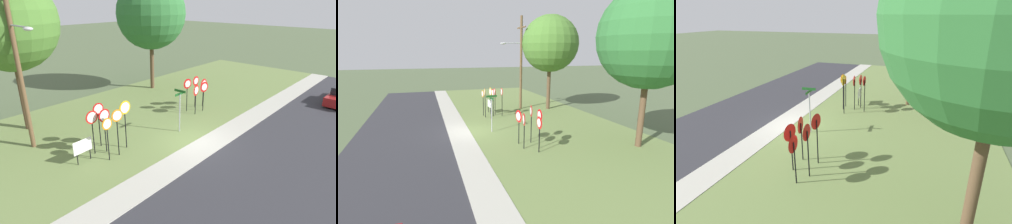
% 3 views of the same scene
% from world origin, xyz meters
% --- Properties ---
extents(ground_plane, '(160.00, 160.00, 0.00)m').
position_xyz_m(ground_plane, '(0.00, 0.00, 0.00)').
color(ground_plane, '#4C5B3D').
extents(road_asphalt, '(44.00, 6.40, 0.01)m').
position_xyz_m(road_asphalt, '(0.00, -4.80, 0.01)').
color(road_asphalt, '#2D2D33').
rests_on(road_asphalt, ground_plane).
extents(sidewalk_strip, '(44.00, 1.60, 0.06)m').
position_xyz_m(sidewalk_strip, '(0.00, -0.80, 0.03)').
color(sidewalk_strip, '#ADAA9E').
rests_on(sidewalk_strip, ground_plane).
extents(grass_median, '(44.00, 12.00, 0.04)m').
position_xyz_m(grass_median, '(0.00, 6.00, 0.02)').
color(grass_median, olive).
rests_on(grass_median, ground_plane).
extents(stop_sign_near_left, '(0.67, 0.10, 2.59)m').
position_xyz_m(stop_sign_near_left, '(-3.94, 3.64, 1.91)').
color(stop_sign_near_left, black).
rests_on(stop_sign_near_left, grass_median).
extents(stop_sign_near_right, '(0.63, 0.11, 2.37)m').
position_xyz_m(stop_sign_near_right, '(-4.58, 2.03, 1.73)').
color(stop_sign_near_right, black).
rests_on(stop_sign_near_right, grass_median).
extents(stop_sign_far_left, '(0.73, 0.11, 2.51)m').
position_xyz_m(stop_sign_far_left, '(-4.13, 2.85, 1.87)').
color(stop_sign_far_left, black).
rests_on(stop_sign_far_left, grass_median).
extents(stop_sign_far_center, '(0.72, 0.09, 2.48)m').
position_xyz_m(stop_sign_far_center, '(-4.68, 3.17, 1.84)').
color(stop_sign_far_center, black).
rests_on(stop_sign_far_center, grass_median).
extents(stop_sign_far_right, '(0.75, 0.09, 2.79)m').
position_xyz_m(stop_sign_far_right, '(-3.10, 2.39, 2.08)').
color(stop_sign_far_right, black).
rests_on(stop_sign_far_right, grass_median).
extents(stop_sign_center_tall, '(0.65, 0.12, 2.62)m').
position_xyz_m(stop_sign_center_tall, '(-3.91, 2.06, 1.92)').
color(stop_sign_center_tall, black).
rests_on(stop_sign_center_tall, grass_median).
extents(yield_sign_near_left, '(0.73, 0.17, 2.48)m').
position_xyz_m(yield_sign_near_left, '(3.58, 3.36, 1.89)').
color(yield_sign_near_left, black).
rests_on(yield_sign_near_left, grass_median).
extents(yield_sign_near_right, '(0.73, 0.10, 2.45)m').
position_xyz_m(yield_sign_near_right, '(4.70, 3.44, 1.87)').
color(yield_sign_near_right, black).
rests_on(yield_sign_near_right, grass_median).
extents(yield_sign_far_left, '(0.80, 0.16, 2.22)m').
position_xyz_m(yield_sign_far_left, '(3.53, 2.54, 1.68)').
color(yield_sign_far_left, black).
rests_on(yield_sign_far_left, grass_median).
extents(yield_sign_far_right, '(0.78, 0.17, 2.24)m').
position_xyz_m(yield_sign_far_right, '(4.48, 2.53, 1.70)').
color(yield_sign_far_right, black).
rests_on(yield_sign_far_right, grass_median).
extents(yield_sign_center, '(0.75, 0.10, 2.18)m').
position_xyz_m(yield_sign_center, '(5.32, 3.14, 1.65)').
color(yield_sign_center, black).
rests_on(yield_sign_center, grass_median).
extents(street_name_post, '(0.96, 0.82, 2.74)m').
position_xyz_m(street_name_post, '(0.52, 1.55, 1.68)').
color(street_name_post, '#9EA0A8').
rests_on(street_name_post, grass_median).
extents(utility_pole, '(2.10, 2.29, 9.21)m').
position_xyz_m(utility_pole, '(-6.54, 6.30, 5.00)').
color(utility_pole, brown).
rests_on(utility_pole, grass_median).
extents(notice_board, '(1.10, 0.08, 1.25)m').
position_xyz_m(notice_board, '(-5.55, 2.87, 0.87)').
color(notice_board, black).
rests_on(notice_board, grass_median).
extents(oak_tree_left, '(5.56, 5.56, 9.35)m').
position_xyz_m(oak_tree_left, '(-5.63, 9.14, 6.59)').
color(oak_tree_left, brown).
rests_on(oak_tree_left, grass_median).
extents(oak_tree_right, '(6.05, 6.05, 9.65)m').
position_xyz_m(oak_tree_right, '(6.20, 9.57, 6.66)').
color(oak_tree_right, brown).
rests_on(oak_tree_right, grass_median).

